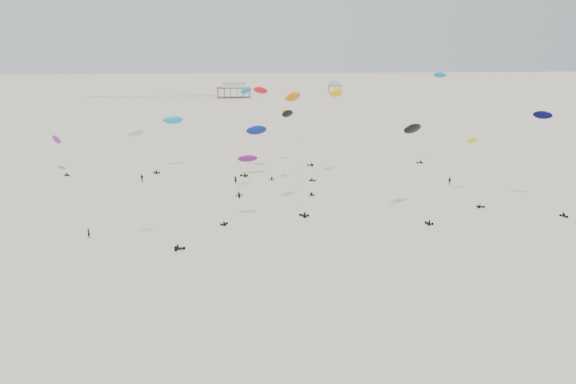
{
  "coord_description": "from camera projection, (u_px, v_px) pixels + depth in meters",
  "views": [
    {
      "loc": [
        -9.25,
        -10.92,
        33.38
      ],
      "look_at": [
        0.0,
        88.0,
        7.0
      ],
      "focal_mm": 35.0,
      "sensor_mm": 36.0,
      "label": 1
    }
  ],
  "objects": [
    {
      "name": "pier_fence",
      "position": [
        151.0,
        97.0,
        350.93
      ],
      "size": [
        80.2,
        0.2,
        1.5
      ],
      "color": "black",
      "rests_on": "ground"
    },
    {
      "name": "rig_4",
      "position": [
        243.0,
        172.0,
        107.78
      ],
      "size": [
        7.65,
        6.76,
        13.16
      ],
      "rotation": [
        0.0,
        0.0,
        5.61
      ],
      "color": "black",
      "rests_on": "ground"
    },
    {
      "name": "spectator_2",
      "position": [
        142.0,
        182.0,
        139.83
      ],
      "size": [
        1.5,
        1.33,
        2.25
      ],
      "primitive_type": "imported",
      "rotation": [
        0.0,
        0.0,
        5.7
      ],
      "color": "black",
      "rests_on": "ground"
    },
    {
      "name": "rig_12",
      "position": [
        57.0,
        142.0,
        150.23
      ],
      "size": [
        7.57,
        11.65,
        11.33
      ],
      "rotation": [
        0.0,
        0.0,
        4.02
      ],
      "color": "black",
      "rests_on": "ground"
    },
    {
      "name": "spectator_0",
      "position": [
        89.0,
        238.0,
        99.53
      ],
      "size": [
        0.89,
        0.89,
        2.05
      ],
      "primitive_type": "imported",
      "rotation": [
        0.0,
        0.0,
        2.34
      ],
      "color": "black",
      "rests_on": "ground"
    },
    {
      "name": "rig_9",
      "position": [
        257.0,
        108.0,
        147.77
      ],
      "size": [
        8.55,
        12.45,
        23.02
      ],
      "rotation": [
        0.0,
        0.0,
        1.12
      ],
      "color": "black",
      "rests_on": "ground"
    },
    {
      "name": "rig_1",
      "position": [
        292.0,
        129.0,
        134.62
      ],
      "size": [
        6.82,
        17.83,
        21.79
      ],
      "rotation": [
        0.0,
        0.0,
        6.41
      ],
      "color": "black",
      "rests_on": "ground"
    },
    {
      "name": "rig_14",
      "position": [
        258.0,
        135.0,
        143.39
      ],
      "size": [
        7.21,
        8.64,
        13.58
      ],
      "rotation": [
        0.0,
        0.0,
        6.24
      ],
      "color": "black",
      "rests_on": "ground"
    },
    {
      "name": "rig_6",
      "position": [
        155.0,
        183.0,
        93.12
      ],
      "size": [
        9.24,
        7.22,
        20.01
      ],
      "rotation": [
        0.0,
        0.0,
        4.86
      ],
      "color": "black",
      "rests_on": "ground"
    },
    {
      "name": "rig_7",
      "position": [
        295.0,
        118.0,
        114.76
      ],
      "size": [
        4.83,
        14.12,
        24.49
      ],
      "rotation": [
        0.0,
        0.0,
        0.84
      ],
      "color": "black",
      "rests_on": "ground"
    },
    {
      "name": "ground_plane",
      "position": [
        260.0,
        134.0,
        212.37
      ],
      "size": [
        900.0,
        900.0,
        0.0
      ],
      "primitive_type": "plane",
      "color": "beige"
    },
    {
      "name": "rig_2",
      "position": [
        294.0,
        128.0,
        159.47
      ],
      "size": [
        8.85,
        9.68,
        16.1
      ],
      "rotation": [
        0.0,
        0.0,
        1.38
      ],
      "color": "black",
      "rests_on": "ground"
    },
    {
      "name": "spectator_1",
      "position": [
        450.0,
        184.0,
        136.98
      ],
      "size": [
        1.19,
        1.08,
        2.12
      ],
      "primitive_type": "imported",
      "rotation": [
        0.0,
        0.0,
        5.68
      ],
      "color": "black",
      "rests_on": "ground"
    },
    {
      "name": "pavilion_main",
      "position": [
        234.0,
        91.0,
        354.73
      ],
      "size": [
        21.0,
        13.0,
        9.8
      ],
      "color": "brown",
      "rests_on": "ground"
    },
    {
      "name": "rig_10",
      "position": [
        475.0,
        161.0,
        124.23
      ],
      "size": [
        5.23,
        15.06,
        17.49
      ],
      "rotation": [
        0.0,
        0.0,
        4.68
      ],
      "color": "black",
      "rests_on": "ground"
    },
    {
      "name": "spectator_3",
      "position": [
        236.0,
        183.0,
        138.1
      ],
      "size": [
        1.0,
        0.89,
        2.3
      ],
      "primitive_type": "imported",
      "rotation": [
        0.0,
        0.0,
        2.68
      ],
      "color": "black",
      "rests_on": "ground"
    },
    {
      "name": "rig_15",
      "position": [
        171.0,
        126.0,
        153.17
      ],
      "size": [
        8.22,
        11.51,
        15.48
      ],
      "rotation": [
        0.0,
        0.0,
        0.88
      ],
      "color": "black",
      "rests_on": "ground"
    },
    {
      "name": "rig_3",
      "position": [
        244.0,
        127.0,
        125.36
      ],
      "size": [
        4.76,
        8.37,
        24.15
      ],
      "rotation": [
        0.0,
        0.0,
        3.23
      ],
      "color": "black",
      "rests_on": "ground"
    },
    {
      "name": "rig_8",
      "position": [
        434.0,
        100.0,
        160.76
      ],
      "size": [
        9.1,
        7.76,
        25.6
      ],
      "rotation": [
        0.0,
        0.0,
        1.5
      ],
      "color": "black",
      "rests_on": "ground"
    },
    {
      "name": "rig_0",
      "position": [
        547.0,
        135.0,
        118.45
      ],
      "size": [
        3.86,
        16.98,
        22.25
      ],
      "rotation": [
        0.0,
        0.0,
        3.39
      ],
      "color": "black",
      "rests_on": "ground"
    },
    {
      "name": "pavilion_small",
      "position": [
        335.0,
        88.0,
        390.08
      ],
      "size": [
        9.0,
        7.0,
        8.0
      ],
      "color": "brown",
      "rests_on": "ground"
    },
    {
      "name": "rig_5",
      "position": [
        334.0,
        101.0,
        142.31
      ],
      "size": [
        10.48,
        10.94,
        23.18
      ],
      "rotation": [
        0.0,
        0.0,
        4.1
      ],
      "color": "black",
      "rests_on": "ground"
    },
    {
      "name": "rig_13",
      "position": [
        414.0,
        139.0,
        112.78
      ],
      "size": [
        5.76,
        15.29,
        19.33
      ],
      "rotation": [
        0.0,
        0.0,
        0.44
      ],
      "color": "black",
      "rests_on": "ground"
    }
  ]
}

